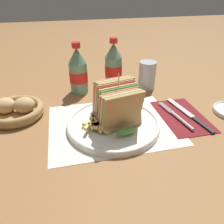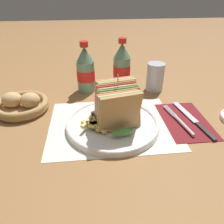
{
  "view_description": "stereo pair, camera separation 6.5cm",
  "coord_description": "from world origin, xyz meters",
  "px_view_note": "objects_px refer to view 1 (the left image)",
  "views": [
    {
      "loc": [
        -0.09,
        -0.52,
        0.38
      ],
      "look_at": [
        0.03,
        0.02,
        0.04
      ],
      "focal_mm": 35.0,
      "sensor_mm": 36.0,
      "label": 1
    },
    {
      "loc": [
        -0.03,
        -0.53,
        0.38
      ],
      "look_at": [
        0.03,
        0.02,
        0.04
      ],
      "focal_mm": 35.0,
      "sensor_mm": 36.0,
      "label": 2
    }
  ],
  "objects_px": {
    "knife": "(189,114)",
    "bread_basket": "(16,110)",
    "plate_main": "(113,124)",
    "coke_bottle_far": "(113,66)",
    "fork": "(179,118)",
    "glass_near": "(147,77)",
    "coke_bottle_near": "(78,72)",
    "club_sandwich": "(118,104)"
  },
  "relations": [
    {
      "from": "club_sandwich",
      "to": "coke_bottle_far",
      "type": "relative_size",
      "value": 1.0
    },
    {
      "from": "coke_bottle_near",
      "to": "plate_main",
      "type": "bearing_deg",
      "value": -74.0
    },
    {
      "from": "bread_basket",
      "to": "plate_main",
      "type": "bearing_deg",
      "value": -24.37
    },
    {
      "from": "coke_bottle_near",
      "to": "coke_bottle_far",
      "type": "relative_size",
      "value": 1.0
    },
    {
      "from": "fork",
      "to": "bread_basket",
      "type": "xyz_separation_m",
      "value": [
        -0.5,
        0.14,
        0.01
      ]
    },
    {
      "from": "knife",
      "to": "coke_bottle_near",
      "type": "bearing_deg",
      "value": 132.63
    },
    {
      "from": "plate_main",
      "to": "club_sandwich",
      "type": "distance_m",
      "value": 0.06
    },
    {
      "from": "bread_basket",
      "to": "glass_near",
      "type": "bearing_deg",
      "value": 12.59
    },
    {
      "from": "coke_bottle_far",
      "to": "bread_basket",
      "type": "relative_size",
      "value": 1.1
    },
    {
      "from": "club_sandwich",
      "to": "bread_basket",
      "type": "xyz_separation_m",
      "value": [
        -0.3,
        0.12,
        -0.05
      ]
    },
    {
      "from": "plate_main",
      "to": "coke_bottle_far",
      "type": "distance_m",
      "value": 0.31
    },
    {
      "from": "coke_bottle_far",
      "to": "bread_basket",
      "type": "distance_m",
      "value": 0.4
    },
    {
      "from": "fork",
      "to": "coke_bottle_far",
      "type": "distance_m",
      "value": 0.34
    },
    {
      "from": "club_sandwich",
      "to": "coke_bottle_far",
      "type": "height_order",
      "value": "coke_bottle_far"
    },
    {
      "from": "club_sandwich",
      "to": "knife",
      "type": "xyz_separation_m",
      "value": [
        0.24,
        -0.0,
        -0.07
      ]
    },
    {
      "from": "plate_main",
      "to": "coke_bottle_near",
      "type": "xyz_separation_m",
      "value": [
        -0.07,
        0.26,
        0.07
      ]
    },
    {
      "from": "knife",
      "to": "coke_bottle_far",
      "type": "bearing_deg",
      "value": 112.73
    },
    {
      "from": "fork",
      "to": "bread_basket",
      "type": "height_order",
      "value": "bread_basket"
    },
    {
      "from": "fork",
      "to": "glass_near",
      "type": "height_order",
      "value": "glass_near"
    },
    {
      "from": "knife",
      "to": "bread_basket",
      "type": "distance_m",
      "value": 0.56
    },
    {
      "from": "fork",
      "to": "bread_basket",
      "type": "bearing_deg",
      "value": 154.86
    },
    {
      "from": "coke_bottle_near",
      "to": "coke_bottle_far",
      "type": "distance_m",
      "value": 0.15
    },
    {
      "from": "club_sandwich",
      "to": "bread_basket",
      "type": "height_order",
      "value": "club_sandwich"
    },
    {
      "from": "plate_main",
      "to": "club_sandwich",
      "type": "bearing_deg",
      "value": 27.68
    },
    {
      "from": "fork",
      "to": "coke_bottle_near",
      "type": "bearing_deg",
      "value": 126.94
    },
    {
      "from": "knife",
      "to": "bread_basket",
      "type": "relative_size",
      "value": 1.26
    },
    {
      "from": "bread_basket",
      "to": "fork",
      "type": "bearing_deg",
      "value": -15.72
    },
    {
      "from": "club_sandwich",
      "to": "knife",
      "type": "bearing_deg",
      "value": -0.33
    },
    {
      "from": "plate_main",
      "to": "knife",
      "type": "distance_m",
      "value": 0.25
    },
    {
      "from": "knife",
      "to": "coke_bottle_far",
      "type": "xyz_separation_m",
      "value": [
        -0.18,
        0.29,
        0.08
      ]
    },
    {
      "from": "coke_bottle_near",
      "to": "coke_bottle_far",
      "type": "height_order",
      "value": "same"
    },
    {
      "from": "plate_main",
      "to": "bread_basket",
      "type": "height_order",
      "value": "bread_basket"
    },
    {
      "from": "coke_bottle_far",
      "to": "glass_near",
      "type": "relative_size",
      "value": 1.77
    },
    {
      "from": "club_sandwich",
      "to": "coke_bottle_near",
      "type": "height_order",
      "value": "coke_bottle_near"
    },
    {
      "from": "club_sandwich",
      "to": "fork",
      "type": "distance_m",
      "value": 0.2
    },
    {
      "from": "knife",
      "to": "plate_main",
      "type": "bearing_deg",
      "value": 171.85
    },
    {
      "from": "fork",
      "to": "coke_bottle_near",
      "type": "height_order",
      "value": "coke_bottle_near"
    },
    {
      "from": "club_sandwich",
      "to": "fork",
      "type": "height_order",
      "value": "club_sandwich"
    },
    {
      "from": "club_sandwich",
      "to": "coke_bottle_far",
      "type": "xyz_separation_m",
      "value": [
        0.06,
        0.29,
        0.01
      ]
    },
    {
      "from": "plate_main",
      "to": "glass_near",
      "type": "bearing_deg",
      "value": 51.3
    },
    {
      "from": "plate_main",
      "to": "glass_near",
      "type": "xyz_separation_m",
      "value": [
        0.19,
        0.24,
        0.04
      ]
    },
    {
      "from": "coke_bottle_near",
      "to": "bread_basket",
      "type": "relative_size",
      "value": 1.1
    }
  ]
}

